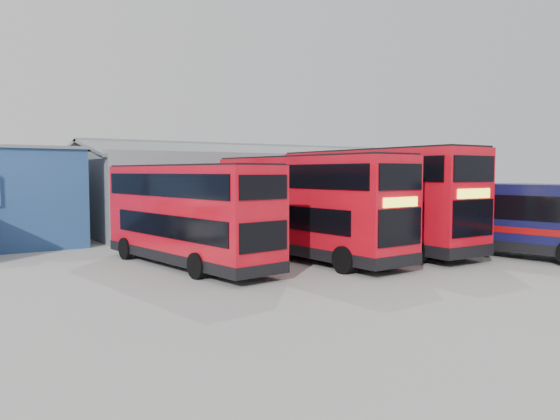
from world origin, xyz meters
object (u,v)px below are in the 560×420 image
object	(u,v)px
double_decker_centre	(307,208)
double_decker_right	(374,200)
double_decker_left	(188,216)
single_decker_blue	(505,219)
maintenance_shed	(285,188)

from	to	relation	value
double_decker_centre	double_decker_right	distance (m)	4.35
double_decker_left	single_decker_blue	distance (m)	14.58
double_decker_left	maintenance_shed	bearing A→B (deg)	-142.69
maintenance_shed	double_decker_right	size ratio (longest dim) A/B	2.60
double_decker_centre	double_decker_right	bearing A→B (deg)	1.12
single_decker_blue	double_decker_left	bearing A→B (deg)	-29.36
double_decker_centre	maintenance_shed	bearing A→B (deg)	55.97
double_decker_right	single_decker_blue	xyz separation A→B (m)	(4.00, -4.55, -0.82)
double_decker_centre	double_decker_left	bearing A→B (deg)	166.77
maintenance_shed	single_decker_blue	bearing A→B (deg)	-91.51
double_decker_left	double_decker_right	size ratio (longest dim) A/B	0.85
double_decker_centre	single_decker_blue	world-z (taller)	double_decker_centre
maintenance_shed	double_decker_centre	xyz separation A→B (m)	(-8.84, -14.72, -0.33)
double_decker_left	single_decker_blue	bearing A→B (deg)	152.21
maintenance_shed	double_decker_left	xyz separation A→B (m)	(-14.12, -13.77, -0.54)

